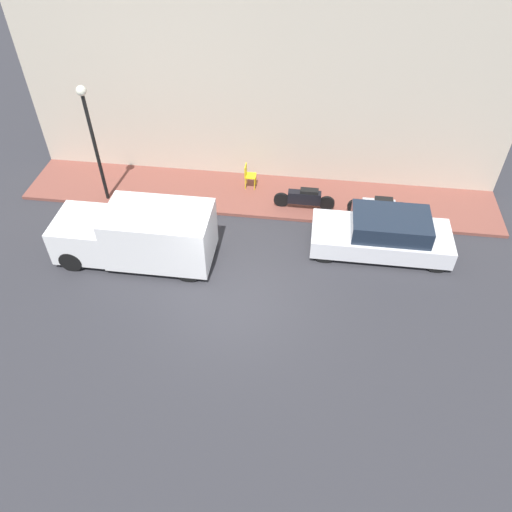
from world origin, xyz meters
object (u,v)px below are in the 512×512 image
object	(u,v)px
streetlamp	(91,129)
motorcycle_black	(305,198)
scooter_silver	(379,206)
parked_car	(383,234)
cafe_chair	(249,174)
delivery_van	(137,234)

from	to	relation	value
streetlamp	motorcycle_black	bearing A→B (deg)	-87.30
scooter_silver	parked_car	bearing A→B (deg)	-178.46
cafe_chair	delivery_van	bearing A→B (deg)	144.98
parked_car	delivery_van	bearing A→B (deg)	99.91
delivery_van	motorcycle_black	distance (m)	5.92
delivery_van	scooter_silver	xyz separation A→B (m)	(3.01, -7.57, -0.43)
motorcycle_black	delivery_van	bearing A→B (deg)	121.73
cafe_chair	parked_car	bearing A→B (deg)	-120.70
motorcycle_black	streetlamp	distance (m)	7.50
parked_car	cafe_chair	bearing A→B (deg)	59.30
streetlamp	cafe_chair	distance (m)	5.64
cafe_chair	streetlamp	bearing A→B (deg)	105.29
scooter_silver	cafe_chair	size ratio (longest dim) A/B	2.27
scooter_silver	cafe_chair	bearing A→B (deg)	76.43
parked_car	streetlamp	world-z (taller)	streetlamp
scooter_silver	streetlamp	distance (m)	9.95
streetlamp	cafe_chair	xyz separation A→B (m)	(1.36, -4.99, -2.25)
delivery_van	streetlamp	world-z (taller)	streetlamp
scooter_silver	streetlamp	world-z (taller)	streetlamp
delivery_van	parked_car	bearing A→B (deg)	-80.09
scooter_silver	motorcycle_black	bearing A→B (deg)	87.74
parked_car	motorcycle_black	distance (m)	3.15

